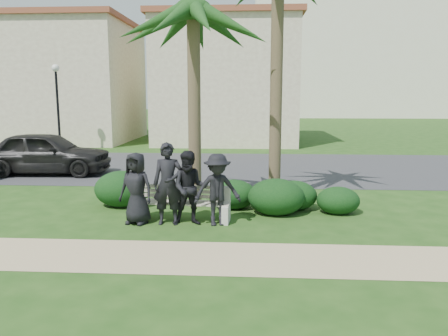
{
  "coord_description": "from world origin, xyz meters",
  "views": [
    {
      "loc": [
        0.44,
        -9.04,
        2.8
      ],
      "look_at": [
        -0.17,
        1.0,
        1.13
      ],
      "focal_mm": 35.0,
      "sensor_mm": 36.0,
      "label": 1
    }
  ],
  "objects_px": {
    "man_c": "(190,188)",
    "car_a": "(46,153)",
    "man_b": "(168,184)",
    "street_lamp": "(57,92)",
    "man_d": "(217,190)",
    "palm_left": "(193,13)",
    "park_bench": "(182,206)",
    "man_a": "(136,188)"
  },
  "relations": [
    {
      "from": "man_b",
      "to": "car_a",
      "type": "bearing_deg",
      "value": 129.85
    },
    {
      "from": "man_c",
      "to": "man_d",
      "type": "xyz_separation_m",
      "value": [
        0.6,
        0.0,
        -0.03
      ]
    },
    {
      "from": "car_a",
      "to": "street_lamp",
      "type": "bearing_deg",
      "value": 17.06
    },
    {
      "from": "park_bench",
      "to": "car_a",
      "type": "height_order",
      "value": "car_a"
    },
    {
      "from": "park_bench",
      "to": "man_a",
      "type": "relative_size",
      "value": 1.39
    },
    {
      "from": "park_bench",
      "to": "man_c",
      "type": "xyz_separation_m",
      "value": [
        0.24,
        -0.31,
        0.47
      ]
    },
    {
      "from": "street_lamp",
      "to": "car_a",
      "type": "height_order",
      "value": "street_lamp"
    },
    {
      "from": "street_lamp",
      "to": "man_c",
      "type": "bearing_deg",
      "value": -55.5
    },
    {
      "from": "man_b",
      "to": "car_a",
      "type": "height_order",
      "value": "man_b"
    },
    {
      "from": "man_a",
      "to": "car_a",
      "type": "xyz_separation_m",
      "value": [
        -4.82,
        5.87,
        -0.03
      ]
    },
    {
      "from": "street_lamp",
      "to": "park_bench",
      "type": "relative_size",
      "value": 1.94
    },
    {
      "from": "man_d",
      "to": "man_b",
      "type": "bearing_deg",
      "value": 166.25
    },
    {
      "from": "man_a",
      "to": "man_d",
      "type": "relative_size",
      "value": 1.0
    },
    {
      "from": "man_a",
      "to": "man_b",
      "type": "xyz_separation_m",
      "value": [
        0.71,
        -0.01,
        0.11
      ]
    },
    {
      "from": "car_a",
      "to": "man_d",
      "type": "bearing_deg",
      "value": -134.37
    },
    {
      "from": "park_bench",
      "to": "man_d",
      "type": "distance_m",
      "value": 0.99
    },
    {
      "from": "man_b",
      "to": "park_bench",
      "type": "bearing_deg",
      "value": 47.24
    },
    {
      "from": "man_b",
      "to": "palm_left",
      "type": "distance_m",
      "value": 4.2
    },
    {
      "from": "man_d",
      "to": "palm_left",
      "type": "bearing_deg",
      "value": 99.83
    },
    {
      "from": "street_lamp",
      "to": "man_d",
      "type": "relative_size",
      "value": 2.72
    },
    {
      "from": "man_d",
      "to": "palm_left",
      "type": "height_order",
      "value": "palm_left"
    },
    {
      "from": "park_bench",
      "to": "man_c",
      "type": "relative_size",
      "value": 1.35
    },
    {
      "from": "man_a",
      "to": "man_d",
      "type": "height_order",
      "value": "man_a"
    },
    {
      "from": "street_lamp",
      "to": "palm_left",
      "type": "height_order",
      "value": "palm_left"
    },
    {
      "from": "palm_left",
      "to": "car_a",
      "type": "height_order",
      "value": "palm_left"
    },
    {
      "from": "man_b",
      "to": "man_c",
      "type": "bearing_deg",
      "value": -4.94
    },
    {
      "from": "palm_left",
      "to": "car_a",
      "type": "bearing_deg",
      "value": 144.25
    },
    {
      "from": "man_a",
      "to": "man_d",
      "type": "distance_m",
      "value": 1.78
    },
    {
      "from": "man_b",
      "to": "man_a",
      "type": "bearing_deg",
      "value": 176.02
    },
    {
      "from": "man_c",
      "to": "man_a",
      "type": "bearing_deg",
      "value": 173.62
    },
    {
      "from": "park_bench",
      "to": "man_a",
      "type": "bearing_deg",
      "value": -159.26
    },
    {
      "from": "street_lamp",
      "to": "man_b",
      "type": "xyz_separation_m",
      "value": [
        7.66,
        -11.83,
        -2.04
      ]
    },
    {
      "from": "street_lamp",
      "to": "car_a",
      "type": "relative_size",
      "value": 0.95
    },
    {
      "from": "man_c",
      "to": "car_a",
      "type": "relative_size",
      "value": 0.36
    },
    {
      "from": "street_lamp",
      "to": "man_d",
      "type": "height_order",
      "value": "street_lamp"
    },
    {
      "from": "man_b",
      "to": "car_a",
      "type": "relative_size",
      "value": 0.4
    },
    {
      "from": "street_lamp",
      "to": "man_b",
      "type": "bearing_deg",
      "value": -57.07
    },
    {
      "from": "man_b",
      "to": "man_c",
      "type": "height_order",
      "value": "man_b"
    },
    {
      "from": "street_lamp",
      "to": "man_d",
      "type": "bearing_deg",
      "value": -53.58
    },
    {
      "from": "man_c",
      "to": "park_bench",
      "type": "bearing_deg",
      "value": 122.37
    },
    {
      "from": "man_d",
      "to": "car_a",
      "type": "relative_size",
      "value": 0.35
    },
    {
      "from": "palm_left",
      "to": "man_d",
      "type": "bearing_deg",
      "value": -67.0
    }
  ]
}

